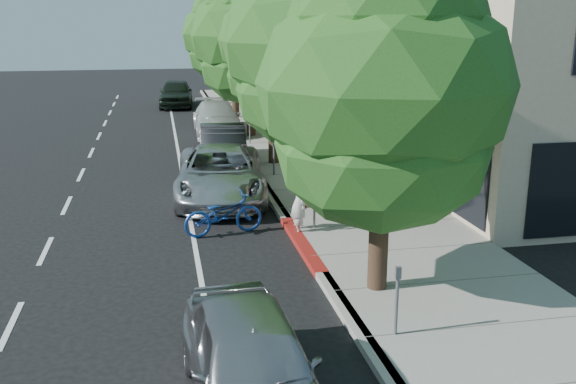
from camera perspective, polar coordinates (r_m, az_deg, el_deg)
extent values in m
plane|color=black|center=(15.03, 2.10, -6.23)|extent=(120.00, 120.00, 0.00)
cube|color=gray|center=(22.96, 3.05, 1.56)|extent=(4.60, 56.00, 0.15)
cube|color=#9E998E|center=(22.51, -2.63, 1.28)|extent=(0.30, 56.00, 0.15)
cube|color=maroon|center=(15.92, 1.26, -4.69)|extent=(0.32, 4.00, 0.15)
cube|color=beige|center=(34.18, 11.02, 11.62)|extent=(10.00, 36.00, 7.00)
cylinder|color=black|center=(13.06, 8.06, -4.09)|extent=(0.40, 0.40, 2.42)
ellipsoid|color=#204414|center=(12.56, 8.38, 4.12)|extent=(4.23, 4.23, 3.38)
ellipsoid|color=#204414|center=(12.39, 8.59, 9.47)|extent=(4.98, 4.98, 3.98)
ellipsoid|color=#204414|center=(12.33, 8.82, 15.23)|extent=(3.73, 3.73, 2.99)
cylinder|color=black|center=(18.55, 1.98, 2.40)|extent=(0.40, 0.40, 2.75)
ellipsoid|color=#204414|center=(18.19, 2.04, 9.06)|extent=(4.30, 4.30, 3.44)
ellipsoid|color=#204414|center=(18.10, 2.08, 13.27)|extent=(5.06, 5.06, 4.04)
cylinder|color=black|center=(24.32, -1.29, 5.38)|extent=(0.40, 0.40, 2.66)
ellipsoid|color=#204414|center=(24.05, -1.32, 10.29)|extent=(3.50, 3.50, 2.80)
ellipsoid|color=#204414|center=(23.98, -1.34, 13.38)|extent=(4.12, 4.12, 3.30)
ellipsoid|color=#204414|center=(23.97, -1.36, 16.65)|extent=(3.09, 3.09, 2.47)
cylinder|color=black|center=(30.18, -3.32, 7.29)|extent=(0.40, 0.40, 2.67)
ellipsoid|color=#204414|center=(29.96, -3.38, 11.26)|extent=(4.69, 4.69, 3.75)
ellipsoid|color=#204414|center=(29.90, -3.42, 13.74)|extent=(5.51, 5.51, 4.41)
ellipsoid|color=#204414|center=(29.90, -3.46, 16.37)|extent=(4.14, 4.14, 3.31)
cylinder|color=black|center=(36.07, -4.69, 8.76)|extent=(0.40, 0.40, 2.92)
ellipsoid|color=#204414|center=(35.88, -4.77, 12.41)|extent=(3.78, 3.78, 3.02)
ellipsoid|color=#204414|center=(35.84, -4.83, 14.67)|extent=(4.44, 4.44, 3.56)
cylinder|color=black|center=(42.02, -5.68, 9.40)|extent=(0.40, 0.40, 2.55)
ellipsoid|color=#204414|center=(41.86, -5.75, 12.13)|extent=(4.50, 4.50, 3.60)
ellipsoid|color=#204414|center=(41.82, -5.80, 13.82)|extent=(5.29, 5.29, 4.23)
ellipsoid|color=#204414|center=(41.81, -5.85, 15.62)|extent=(3.97, 3.97, 3.18)
imported|color=silver|center=(16.56, 1.04, -0.83)|extent=(0.47, 0.69, 1.83)
imported|color=#16409D|center=(16.79, -5.77, -1.98)|extent=(2.20, 1.12, 1.10)
imported|color=silver|center=(20.07, -6.05, 1.63)|extent=(3.20, 6.02, 1.61)
imported|color=black|center=(24.35, -5.81, 4.02)|extent=(1.98, 4.90, 1.58)
imported|color=silver|center=(31.32, -6.32, 6.49)|extent=(2.28, 5.43, 1.56)
imported|color=black|center=(41.87, -9.94, 8.65)|extent=(2.35, 5.15, 1.71)
imported|color=#A4A3A8|center=(9.45, -3.28, -14.95)|extent=(1.97, 4.48, 1.50)
imported|color=black|center=(23.27, 6.49, 4.19)|extent=(1.14, 1.13, 1.85)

